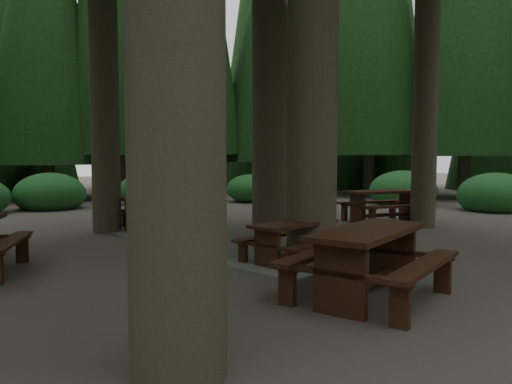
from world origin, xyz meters
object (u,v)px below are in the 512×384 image
picnic_table_c (161,218)px  picnic_table_e (369,253)px  picnic_table_a (294,250)px  picnic_table_d (383,201)px

picnic_table_c → picnic_table_e: size_ratio=0.95×
picnic_table_a → picnic_table_e: (-0.34, -2.13, 0.35)m
picnic_table_a → picnic_table_e: picnic_table_e is taller
picnic_table_c → picnic_table_d: 5.79m
picnic_table_a → picnic_table_c: bearing=80.9°
picnic_table_a → picnic_table_d: (4.93, 3.11, 0.34)m
picnic_table_e → picnic_table_d: bearing=19.5°
picnic_table_a → picnic_table_e: size_ratio=0.96×
picnic_table_a → picnic_table_d: picnic_table_d is taller
picnic_table_a → picnic_table_e: bearing=-115.5°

